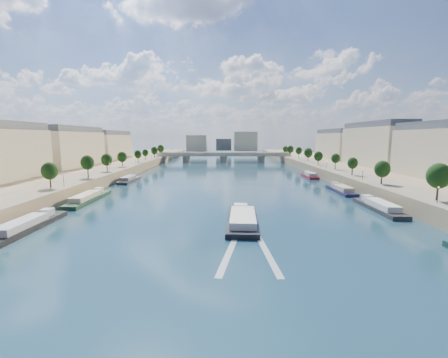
{
  "coord_description": "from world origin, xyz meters",
  "views": [
    {
      "loc": [
        -0.06,
        -26.96,
        21.33
      ],
      "look_at": [
        0.08,
        88.54,
        5.0
      ],
      "focal_mm": 24.0,
      "sensor_mm": 36.0,
      "label": 1
    }
  ],
  "objects": [
    {
      "name": "wake",
      "position": [
        4.6,
        28.58,
        0.02
      ],
      "size": [
        10.75,
        26.02,
        0.04
      ],
      "color": "silver",
      "rests_on": "ground"
    },
    {
      "name": "moored_barges_right",
      "position": [
        45.5,
        70.77,
        0.84
      ],
      "size": [
        5.0,
        130.27,
        3.6
      ],
      "color": "#183C34",
      "rests_on": "ground"
    },
    {
      "name": "tour_barge",
      "position": [
        4.6,
        45.24,
        0.92
      ],
      "size": [
        8.76,
        25.88,
        3.62
      ],
      "rotation": [
        0.0,
        0.0,
        -0.06
      ],
      "color": "black",
      "rests_on": "ground"
    },
    {
      "name": "quay_right",
      "position": [
        72.0,
        100.0,
        2.5
      ],
      "size": [
        44.0,
        520.0,
        5.0
      ],
      "primitive_type": "cube",
      "color": "#9E8460",
      "rests_on": "ground"
    },
    {
      "name": "lamps_right",
      "position": [
        52.5,
        105.0,
        7.78
      ],
      "size": [
        0.36,
        200.36,
        4.28
      ],
      "color": "black",
      "rests_on": "ground"
    },
    {
      "name": "moored_barges_left",
      "position": [
        -45.5,
        42.4,
        0.84
      ],
      "size": [
        5.0,
        158.09,
        3.6
      ],
      "color": "#161C31",
      "rests_on": "ground"
    },
    {
      "name": "trees_right",
      "position": [
        55.0,
        110.0,
        10.48
      ],
      "size": [
        4.8,
        268.8,
        8.26
      ],
      "color": "#382B1E",
      "rests_on": "ground"
    },
    {
      "name": "bridge",
      "position": [
        0.0,
        228.36,
        5.08
      ],
      "size": [
        112.0,
        12.0,
        8.15
      ],
      "color": "#C1B79E",
      "rests_on": "ground"
    },
    {
      "name": "skyline",
      "position": [
        3.19,
        319.52,
        14.66
      ],
      "size": [
        79.0,
        42.0,
        22.0
      ],
      "color": "#C3B296",
      "rests_on": "ground"
    },
    {
      "name": "buildings_right",
      "position": [
        85.0,
        112.0,
        16.45
      ],
      "size": [
        16.0,
        226.0,
        23.2
      ],
      "color": "#C3B296",
      "rests_on": "ground"
    },
    {
      "name": "trees_left",
      "position": [
        -55.0,
        102.0,
        10.48
      ],
      "size": [
        4.8,
        268.8,
        8.26
      ],
      "color": "#382B1E",
      "rests_on": "ground"
    },
    {
      "name": "pave_left",
      "position": [
        -57.0,
        100.0,
        5.05
      ],
      "size": [
        14.0,
        520.0,
        0.1
      ],
      "primitive_type": "cube",
      "color": "gray",
      "rests_on": "quay_left"
    },
    {
      "name": "pave_right",
      "position": [
        57.0,
        100.0,
        5.05
      ],
      "size": [
        14.0,
        520.0,
        0.1
      ],
      "primitive_type": "cube",
      "color": "gray",
      "rests_on": "quay_right"
    },
    {
      "name": "ground",
      "position": [
        0.0,
        100.0,
        0.0
      ],
      "size": [
        700.0,
        700.0,
        0.0
      ],
      "primitive_type": "plane",
      "color": "#0C2534",
      "rests_on": "ground"
    },
    {
      "name": "buildings_left",
      "position": [
        -85.0,
        112.0,
        16.45
      ],
      "size": [
        16.0,
        226.0,
        23.2
      ],
      "color": "#C3B296",
      "rests_on": "ground"
    },
    {
      "name": "lamps_left",
      "position": [
        -52.5,
        90.0,
        7.78
      ],
      "size": [
        0.36,
        200.36,
        4.28
      ],
      "color": "black",
      "rests_on": "ground"
    },
    {
      "name": "quay_left",
      "position": [
        -72.0,
        100.0,
        2.5
      ],
      "size": [
        44.0,
        520.0,
        5.0
      ],
      "primitive_type": "cube",
      "color": "#9E8460",
      "rests_on": "ground"
    }
  ]
}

